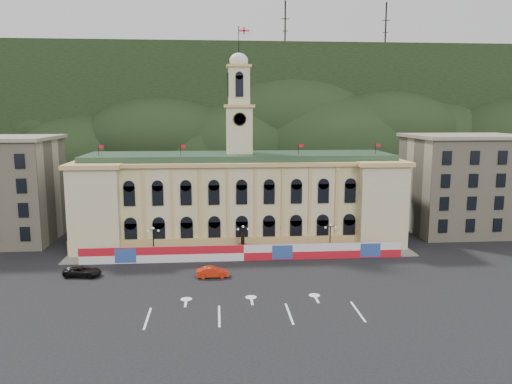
{
  "coord_description": "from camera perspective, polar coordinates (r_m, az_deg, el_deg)",
  "views": [
    {
      "loc": [
        -4.2,
        -59.54,
        22.78
      ],
      "look_at": [
        2.14,
        18.0,
        10.29
      ],
      "focal_mm": 35.0,
      "sensor_mm": 36.0,
      "label": 1
    }
  ],
  "objects": [
    {
      "name": "hoarding_fence",
      "position": [
        77.77,
        -1.36,
        -6.95
      ],
      "size": [
        50.0,
        0.44,
        2.5
      ],
      "color": "red",
      "rests_on": "ground"
    },
    {
      "name": "lamp_left",
      "position": [
        79.64,
        -11.64,
        -5.4
      ],
      "size": [
        1.96,
        0.44,
        5.15
      ],
      "color": "black",
      "rests_on": "ground"
    },
    {
      "name": "hill_ridge",
      "position": [
        181.61,
        -3.37,
        8.07
      ],
      "size": [
        230.0,
        80.0,
        64.0
      ],
      "color": "black",
      "rests_on": "ground"
    },
    {
      "name": "ground",
      "position": [
        63.89,
        -0.61,
        -11.77
      ],
      "size": [
        260.0,
        260.0,
        0.0
      ],
      "primitive_type": "plane",
      "color": "black",
      "rests_on": "ground"
    },
    {
      "name": "black_suv",
      "position": [
        74.71,
        -19.21,
        -8.57
      ],
      "size": [
        3.86,
        5.86,
        1.44
      ],
      "primitive_type": "imported",
      "rotation": [
        0.0,
        0.0,
        1.43
      ],
      "color": "black",
      "rests_on": "ground"
    },
    {
      "name": "city_hall",
      "position": [
        88.54,
        -1.89,
        -0.59
      ],
      "size": [
        56.2,
        17.6,
        37.1
      ],
      "color": "beige",
      "rests_on": "ground"
    },
    {
      "name": "lane_markings",
      "position": [
        59.25,
        -0.25,
        -13.48
      ],
      "size": [
        26.0,
        10.0,
        0.02
      ],
      "primitive_type": null,
      "color": "white",
      "rests_on": "ground"
    },
    {
      "name": "lamp_right",
      "position": [
        81.1,
        8.47,
        -5.04
      ],
      "size": [
        1.96,
        0.44,
        5.15
      ],
      "color": "black",
      "rests_on": "ground"
    },
    {
      "name": "statue",
      "position": [
        80.6,
        -1.52,
        -6.42
      ],
      "size": [
        1.4,
        1.4,
        3.72
      ],
      "color": "#595651",
      "rests_on": "ground"
    },
    {
      "name": "pavement",
      "position": [
        80.66,
        -1.51,
        -7.22
      ],
      "size": [
        56.0,
        5.5,
        0.16
      ],
      "primitive_type": "cube",
      "color": "slate",
      "rests_on": "ground"
    },
    {
      "name": "side_building_right",
      "position": [
        102.93,
        22.68,
        0.91
      ],
      "size": [
        21.0,
        17.0,
        18.6
      ],
      "color": "tan",
      "rests_on": "ground"
    },
    {
      "name": "red_sedan",
      "position": [
        70.57,
        -4.98,
        -9.1
      ],
      "size": [
        1.98,
        4.66,
        1.49
      ],
      "primitive_type": "imported",
      "rotation": [
        0.0,
        0.0,
        1.62
      ],
      "color": "red",
      "rests_on": "ground"
    },
    {
      "name": "lamp_center",
      "position": [
        79.15,
        -1.49,
        -5.3
      ],
      "size": [
        1.96,
        0.44,
        5.15
      ],
      "color": "black",
      "rests_on": "ground"
    }
  ]
}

